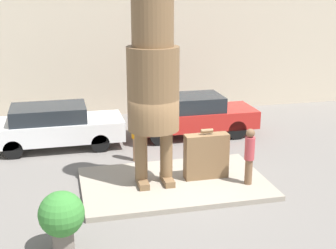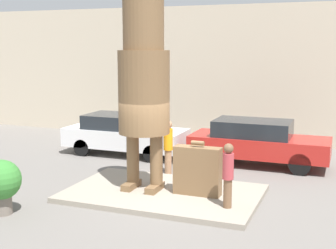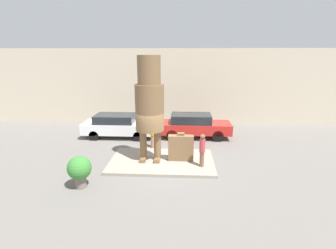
% 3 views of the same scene
% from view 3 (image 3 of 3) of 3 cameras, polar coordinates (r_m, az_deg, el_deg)
% --- Properties ---
extents(ground_plane, '(60.00, 60.00, 0.00)m').
position_cam_3_polar(ground_plane, '(13.08, -1.34, -8.28)').
color(ground_plane, slate).
extents(pedestal, '(5.07, 3.22, 0.14)m').
position_cam_3_polar(pedestal, '(13.06, -1.34, -8.00)').
color(pedestal, gray).
rests_on(pedestal, ground_plane).
extents(building_backdrop, '(28.00, 0.60, 5.60)m').
position_cam_3_polar(building_backdrop, '(20.16, 0.41, 8.29)').
color(building_backdrop, beige).
rests_on(building_backdrop, ground_plane).
extents(statue_figure, '(1.36, 1.36, 5.02)m').
position_cam_3_polar(statue_figure, '(12.29, -4.04, 5.13)').
color(statue_figure, brown).
rests_on(statue_figure, pedestal).
extents(giant_suitcase, '(1.23, 0.38, 1.42)m').
position_cam_3_polar(giant_suitcase, '(12.81, 2.81, -5.09)').
color(giant_suitcase, brown).
rests_on(giant_suitcase, pedestal).
extents(tourist, '(0.27, 0.27, 1.56)m').
position_cam_3_polar(tourist, '(12.12, 7.45, -5.31)').
color(tourist, brown).
rests_on(tourist, pedestal).
extents(parked_car_white, '(4.45, 1.75, 1.47)m').
position_cam_3_polar(parked_car_white, '(17.08, -10.90, -0.15)').
color(parked_car_white, silver).
rests_on(parked_car_white, ground_plane).
extents(parked_car_red, '(4.55, 1.72, 1.51)m').
position_cam_3_polar(parked_car_red, '(16.76, 5.57, -0.12)').
color(parked_car_red, '#B2231E').
rests_on(parked_car_red, ground_plane).
extents(planter_pot, '(0.95, 0.95, 1.32)m').
position_cam_3_polar(planter_pot, '(11.07, -18.70, -9.21)').
color(planter_pot, '#70665B').
rests_on(planter_pot, ground_plane).
extents(worker_hivis, '(0.29, 0.29, 1.69)m').
position_cam_3_polar(worker_hivis, '(14.82, -3.38, -1.67)').
color(worker_hivis, '#A87A56').
rests_on(worker_hivis, ground_plane).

